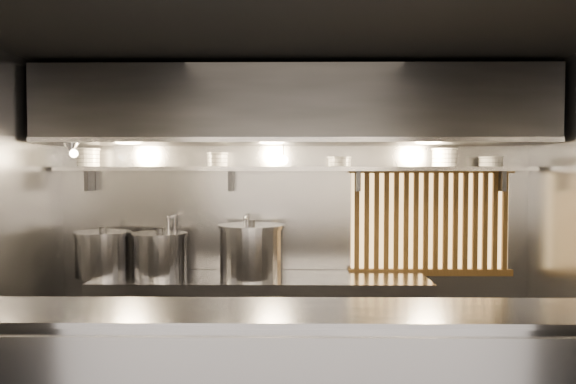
{
  "coord_description": "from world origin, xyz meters",
  "views": [
    {
      "loc": [
        0.0,
        -3.91,
        1.87
      ],
      "look_at": [
        -0.05,
        0.55,
        1.69
      ],
      "focal_mm": 35.0,
      "sensor_mm": 36.0,
      "label": 1
    }
  ],
  "objects_px": {
    "heat_lamp": "(71,147)",
    "stock_pot_mid": "(160,254)",
    "stock_pot_left": "(103,253)",
    "stock_pot_right": "(252,251)",
    "pendant_bulb": "(283,160)"
  },
  "relations": [
    {
      "from": "heat_lamp",
      "to": "stock_pot_mid",
      "type": "distance_m",
      "value": 1.22
    },
    {
      "from": "heat_lamp",
      "to": "stock_pot_left",
      "type": "relative_size",
      "value": 0.61
    },
    {
      "from": "stock_pot_right",
      "to": "stock_pot_mid",
      "type": "bearing_deg",
      "value": 176.63
    },
    {
      "from": "heat_lamp",
      "to": "stock_pot_mid",
      "type": "relative_size",
      "value": 0.52
    },
    {
      "from": "stock_pot_left",
      "to": "stock_pot_right",
      "type": "bearing_deg",
      "value": -1.94
    },
    {
      "from": "heat_lamp",
      "to": "stock_pot_right",
      "type": "xyz_separation_m",
      "value": [
        1.51,
        0.27,
        -0.93
      ]
    },
    {
      "from": "pendant_bulb",
      "to": "stock_pot_right",
      "type": "bearing_deg",
      "value": -164.65
    },
    {
      "from": "heat_lamp",
      "to": "stock_pot_right",
      "type": "distance_m",
      "value": 1.8
    },
    {
      "from": "heat_lamp",
      "to": "pendant_bulb",
      "type": "relative_size",
      "value": 1.87
    },
    {
      "from": "pendant_bulb",
      "to": "stock_pot_left",
      "type": "relative_size",
      "value": 0.32
    },
    {
      "from": "pendant_bulb",
      "to": "stock_pot_mid",
      "type": "height_order",
      "value": "pendant_bulb"
    },
    {
      "from": "pendant_bulb",
      "to": "heat_lamp",
      "type": "bearing_deg",
      "value": -169.0
    },
    {
      "from": "pendant_bulb",
      "to": "stock_pot_mid",
      "type": "relative_size",
      "value": 0.28
    },
    {
      "from": "pendant_bulb",
      "to": "stock_pot_mid",
      "type": "bearing_deg",
      "value": -178.58
    },
    {
      "from": "stock_pot_left",
      "to": "stock_pot_mid",
      "type": "relative_size",
      "value": 0.86
    }
  ]
}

